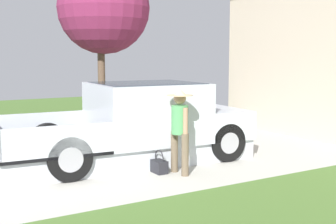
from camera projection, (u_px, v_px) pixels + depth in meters
pickup_truck at (143, 125)px, 9.36m from camera, size 2.29×5.28×1.64m
person_with_hat at (180, 124)px, 8.26m from camera, size 0.49×0.49×1.60m
handbag at (159, 166)px, 8.41m from camera, size 0.34×0.21×0.44m
front_yard_tree at (103, 7)px, 13.51m from camera, size 2.78×2.78×5.01m
wheeled_trash_bin at (188, 107)px, 14.40m from camera, size 0.60×0.72×1.04m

